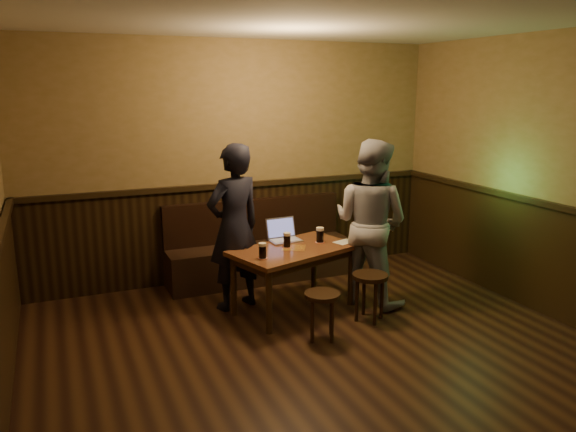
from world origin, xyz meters
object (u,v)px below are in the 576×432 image
(bench, at_px, (259,254))
(laptop, at_px, (283,235))
(pint_right, at_px, (320,235))
(person_suit, at_px, (234,227))
(pint_left, at_px, (263,251))
(stool_right, at_px, (370,283))
(pint_mid, at_px, (287,240))
(person_grey, at_px, (370,223))
(stool_left, at_px, (322,302))
(pub_table, at_px, (294,256))

(bench, relative_size, laptop, 6.46)
(pint_right, bearing_deg, person_suit, 164.60)
(laptop, bearing_deg, bench, 88.16)
(bench, distance_m, person_suit, 1.05)
(pint_left, bearing_deg, pint_right, 21.06)
(stool_right, relative_size, pint_mid, 3.07)
(pint_left, xyz_separation_m, person_suit, (-0.11, 0.53, 0.12))
(person_grey, bearing_deg, pint_right, 41.68)
(pint_left, relative_size, person_suit, 0.09)
(stool_left, relative_size, pint_left, 2.89)
(pint_left, bearing_deg, stool_right, -17.82)
(bench, relative_size, pint_left, 14.32)
(bench, bearing_deg, pint_left, -108.39)
(pint_right, xyz_separation_m, person_grey, (0.50, -0.18, 0.12))
(stool_left, height_order, pint_left, pint_left)
(pint_right, xyz_separation_m, person_suit, (-0.86, 0.24, 0.11))
(pint_mid, xyz_separation_m, person_grey, (0.89, -0.14, 0.13))
(laptop, bearing_deg, stool_left, -95.61)
(bench, relative_size, stool_right, 4.62)
(pint_mid, relative_size, person_grey, 0.09)
(pint_left, distance_m, person_suit, 0.55)
(pub_table, bearing_deg, laptop, 70.16)
(laptop, bearing_deg, pint_mid, -107.37)
(stool_left, relative_size, person_suit, 0.26)
(pint_mid, bearing_deg, person_suit, 150.26)
(pub_table, relative_size, pint_left, 9.15)
(stool_right, bearing_deg, person_grey, 60.14)
(stool_left, relative_size, stool_right, 0.93)
(pub_table, distance_m, pint_left, 0.49)
(pub_table, bearing_deg, pint_left, -170.65)
(pint_right, bearing_deg, stool_left, -114.68)
(stool_left, height_order, person_suit, person_suit)
(pint_right, distance_m, laptop, 0.40)
(stool_left, distance_m, laptop, 1.10)
(person_suit, bearing_deg, pint_right, 147.51)
(laptop, xyz_separation_m, person_grey, (0.82, -0.40, 0.15))
(stool_right, bearing_deg, stool_left, -162.37)
(pint_right, bearing_deg, stool_right, -67.72)
(stool_left, bearing_deg, stool_right, 17.63)
(pint_mid, bearing_deg, laptop, 75.49)
(bench, height_order, stool_left, bench)
(pub_table, height_order, stool_left, pub_table)
(laptop, bearing_deg, pint_left, -132.56)
(laptop, bearing_deg, stool_right, -58.55)
(stool_right, height_order, pint_mid, pint_mid)
(pint_right, distance_m, person_suit, 0.90)
(pint_left, bearing_deg, stool_left, -53.89)
(pub_table, xyz_separation_m, stool_right, (0.59, -0.53, -0.20))
(pint_mid, distance_m, person_grey, 0.91)
(stool_left, height_order, stool_right, stool_right)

